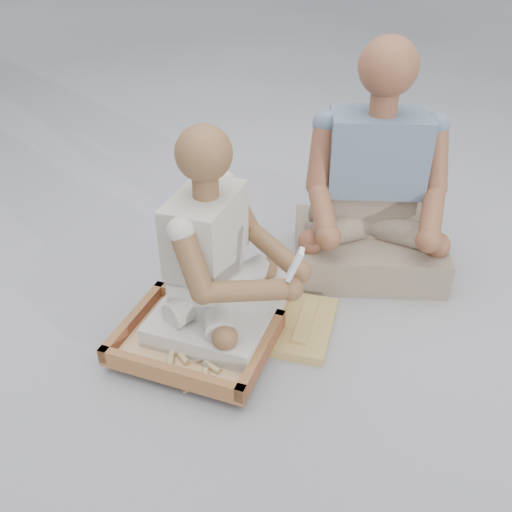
% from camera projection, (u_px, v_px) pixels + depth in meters
% --- Properties ---
extents(ground, '(60.00, 60.00, 0.00)m').
position_uv_depth(ground, '(271.00, 343.00, 2.14)').
color(ground, '#A1A0A6').
rests_on(ground, ground).
extents(carved_panel, '(0.57, 0.40, 0.04)m').
position_uv_depth(carved_panel, '(261.00, 319.00, 2.22)').
color(carved_panel, olive).
rests_on(carved_panel, ground).
extents(tool_tray, '(0.60, 0.51, 0.07)m').
position_uv_depth(tool_tray, '(196.00, 339.00, 2.06)').
color(tool_tray, brown).
rests_on(tool_tray, carved_panel).
extents(chisel_0, '(0.16, 0.18, 0.02)m').
position_uv_depth(chisel_0, '(187.00, 336.00, 2.07)').
color(chisel_0, silver).
rests_on(chisel_0, tool_tray).
extents(chisel_1, '(0.17, 0.17, 0.02)m').
position_uv_depth(chisel_1, '(250.00, 320.00, 2.12)').
color(chisel_1, silver).
rests_on(chisel_1, tool_tray).
extents(chisel_2, '(0.17, 0.17, 0.02)m').
position_uv_depth(chisel_2, '(180.00, 353.00, 1.99)').
color(chisel_2, silver).
rests_on(chisel_2, tool_tray).
extents(chisel_3, '(0.08, 0.22, 0.02)m').
position_uv_depth(chisel_3, '(228.00, 336.00, 2.06)').
color(chisel_3, silver).
rests_on(chisel_3, tool_tray).
extents(chisel_4, '(0.20, 0.12, 0.02)m').
position_uv_depth(chisel_4, '(207.00, 364.00, 1.95)').
color(chisel_4, silver).
rests_on(chisel_4, tool_tray).
extents(chisel_5, '(0.06, 0.22, 0.02)m').
position_uv_depth(chisel_5, '(205.00, 373.00, 1.90)').
color(chisel_5, silver).
rests_on(chisel_5, tool_tray).
extents(chisel_6, '(0.21, 0.10, 0.02)m').
position_uv_depth(chisel_6, '(242.00, 354.00, 1.97)').
color(chisel_6, silver).
rests_on(chisel_6, tool_tray).
extents(chisel_7, '(0.06, 0.22, 0.02)m').
position_uv_depth(chisel_7, '(172.00, 354.00, 1.98)').
color(chisel_7, silver).
rests_on(chisel_7, tool_tray).
extents(wood_chip_0, '(0.02, 0.02, 0.00)m').
position_uv_depth(wood_chip_0, '(243.00, 377.00, 1.99)').
color(wood_chip_0, '#DCB482').
rests_on(wood_chip_0, ground).
extents(wood_chip_1, '(0.02, 0.02, 0.00)m').
position_uv_depth(wood_chip_1, '(181.00, 329.00, 2.20)').
color(wood_chip_1, '#DCB482').
rests_on(wood_chip_1, ground).
extents(wood_chip_2, '(0.02, 0.02, 0.00)m').
position_uv_depth(wood_chip_2, '(184.00, 390.00, 1.94)').
color(wood_chip_2, '#DCB482').
rests_on(wood_chip_2, ground).
extents(wood_chip_3, '(0.02, 0.02, 0.00)m').
position_uv_depth(wood_chip_3, '(271.00, 314.00, 2.27)').
color(wood_chip_3, '#DCB482').
rests_on(wood_chip_3, ground).
extents(wood_chip_4, '(0.02, 0.02, 0.00)m').
position_uv_depth(wood_chip_4, '(147.00, 331.00, 2.19)').
color(wood_chip_4, '#DCB482').
rests_on(wood_chip_4, ground).
extents(wood_chip_5, '(0.02, 0.02, 0.00)m').
position_uv_depth(wood_chip_5, '(229.00, 297.00, 2.37)').
color(wood_chip_5, '#DCB482').
rests_on(wood_chip_5, ground).
extents(wood_chip_6, '(0.02, 0.02, 0.00)m').
position_uv_depth(wood_chip_6, '(152.00, 339.00, 2.15)').
color(wood_chip_6, '#DCB482').
rests_on(wood_chip_6, ground).
extents(wood_chip_7, '(0.02, 0.02, 0.00)m').
position_uv_depth(wood_chip_7, '(179.00, 297.00, 2.37)').
color(wood_chip_7, '#DCB482').
rests_on(wood_chip_7, ground).
extents(wood_chip_8, '(0.02, 0.02, 0.00)m').
position_uv_depth(wood_chip_8, '(261.00, 302.00, 2.34)').
color(wood_chip_8, '#DCB482').
rests_on(wood_chip_8, ground).
extents(wood_chip_9, '(0.02, 0.02, 0.00)m').
position_uv_depth(wood_chip_9, '(223.00, 304.00, 2.33)').
color(wood_chip_9, '#DCB482').
rests_on(wood_chip_9, ground).
extents(wood_chip_10, '(0.02, 0.02, 0.00)m').
position_uv_depth(wood_chip_10, '(226.00, 324.00, 2.22)').
color(wood_chip_10, '#DCB482').
rests_on(wood_chip_10, ground).
extents(wood_chip_11, '(0.02, 0.02, 0.00)m').
position_uv_depth(wood_chip_11, '(165.00, 284.00, 2.44)').
color(wood_chip_11, '#DCB482').
rests_on(wood_chip_11, ground).
extents(craftsman, '(0.58, 0.57, 0.81)m').
position_uv_depth(craftsman, '(218.00, 268.00, 2.06)').
color(craftsman, '#BAB6AC').
rests_on(craftsman, ground).
extents(companion, '(0.70, 0.59, 0.98)m').
position_uv_depth(companion, '(373.00, 199.00, 2.40)').
color(companion, gray).
rests_on(companion, ground).
extents(mobile_phone, '(0.06, 0.05, 0.12)m').
position_uv_depth(mobile_phone, '(295.00, 264.00, 1.86)').
color(mobile_phone, silver).
rests_on(mobile_phone, craftsman).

